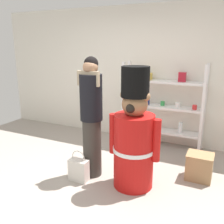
% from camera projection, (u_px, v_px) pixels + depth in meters
% --- Properties ---
extents(ground_plane, '(6.40, 6.40, 0.00)m').
position_uv_depth(ground_plane, '(80.00, 188.00, 3.37)').
color(ground_plane, '#9E9389').
extents(back_wall, '(6.40, 0.12, 2.60)m').
position_uv_depth(back_wall, '(138.00, 74.00, 4.95)').
color(back_wall, silver).
rests_on(back_wall, ground_plane).
extents(merchandise_shelf, '(1.51, 0.35, 1.56)m').
position_uv_depth(merchandise_shelf, '(162.00, 105.00, 4.65)').
color(merchandise_shelf, white).
rests_on(merchandise_shelf, ground_plane).
extents(teddy_bear_guard, '(0.71, 0.55, 1.62)m').
position_uv_depth(teddy_bear_guard, '(134.00, 138.00, 3.27)').
color(teddy_bear_guard, red).
rests_on(teddy_bear_guard, ground_plane).
extents(person_shopper, '(0.33, 0.31, 1.72)m').
position_uv_depth(person_shopper, '(91.00, 116.00, 3.50)').
color(person_shopper, '#38332D').
rests_on(person_shopper, ground_plane).
extents(shopping_bag, '(0.27, 0.15, 0.45)m').
position_uv_depth(shopping_bag, '(79.00, 170.00, 3.53)').
color(shopping_bag, silver).
rests_on(shopping_bag, ground_plane).
extents(display_crate, '(0.37, 0.31, 0.38)m').
position_uv_depth(display_crate, '(199.00, 166.00, 3.56)').
color(display_crate, '#9E7A51').
rests_on(display_crate, ground_plane).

